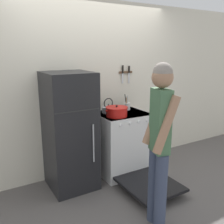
% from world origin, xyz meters
% --- Properties ---
extents(ground_plane, '(14.00, 14.00, 0.00)m').
position_xyz_m(ground_plane, '(0.00, 0.00, 0.00)').
color(ground_plane, '#5B5654').
extents(wall_back, '(10.00, 0.06, 2.55)m').
position_xyz_m(wall_back, '(0.00, 0.03, 1.27)').
color(wall_back, silver).
rests_on(wall_back, ground_plane).
extents(refrigerator, '(0.60, 0.66, 1.58)m').
position_xyz_m(refrigerator, '(-0.52, -0.32, 0.79)').
color(refrigerator, black).
rests_on(refrigerator, ground_plane).
extents(stove_range, '(0.74, 1.39, 0.94)m').
position_xyz_m(stove_range, '(0.30, -0.36, 0.46)').
color(stove_range, white).
rests_on(stove_range, ground_plane).
extents(dutch_oven_pot, '(0.35, 0.31, 0.16)m').
position_xyz_m(dutch_oven_pot, '(0.13, -0.45, 1.01)').
color(dutch_oven_pot, red).
rests_on(dutch_oven_pot, stove_range).
extents(tea_kettle, '(0.25, 0.20, 0.22)m').
position_xyz_m(tea_kettle, '(0.15, -0.19, 1.00)').
color(tea_kettle, silver).
rests_on(tea_kettle, stove_range).
extents(utensil_jar, '(0.09, 0.09, 0.25)m').
position_xyz_m(utensil_jar, '(0.48, -0.18, 1.00)').
color(utensil_jar, silver).
rests_on(utensil_jar, stove_range).
extents(person, '(0.34, 0.40, 1.73)m').
position_xyz_m(person, '(-0.04, -1.55, 0.99)').
color(person, '#38425B').
rests_on(person, ground_plane).
extents(wall_knife_strip, '(0.24, 0.03, 0.29)m').
position_xyz_m(wall_knife_strip, '(0.56, -0.02, 1.51)').
color(wall_knife_strip, brown).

